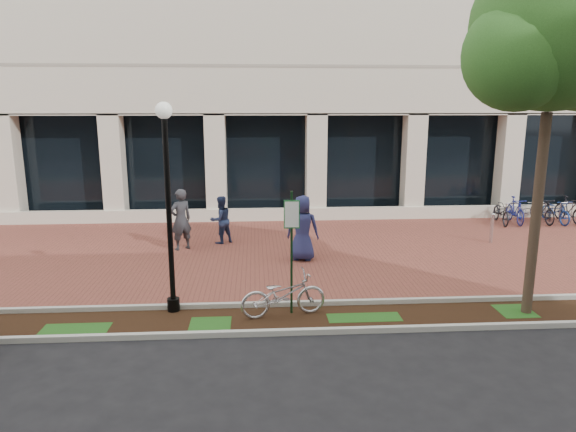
{
  "coord_description": "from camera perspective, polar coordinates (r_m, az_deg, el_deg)",
  "views": [
    {
      "loc": [
        -0.46,
        -15.62,
        4.57
      ],
      "look_at": [
        0.51,
        -0.8,
        1.33
      ],
      "focal_mm": 32.0,
      "sensor_mm": 36.0,
      "label": 1
    }
  ],
  "objects": [
    {
      "name": "bike_rack_cluster",
      "position": [
        22.32,
        25.75,
        0.52
      ],
      "size": [
        3.53,
        1.85,
        1.04
      ],
      "rotation": [
        0.0,
        0.0,
        -0.04
      ],
      "color": "black",
      "rests_on": "ground"
    },
    {
      "name": "pedestrian_right",
      "position": [
        15.21,
        1.62,
        -1.35
      ],
      "size": [
        1.08,
        0.83,
        1.97
      ],
      "primitive_type": "imported",
      "rotation": [
        0.0,
        0.0,
        2.91
      ],
      "color": "navy",
      "rests_on": "ground"
    },
    {
      "name": "ground",
      "position": [
        16.28,
        -1.96,
        -4.02
      ],
      "size": [
        120.0,
        120.0,
        0.0
      ],
      "primitive_type": "plane",
      "color": "black",
      "rests_on": "ground"
    },
    {
      "name": "planting_strip",
      "position": [
        11.34,
        -1.11,
        -11.44
      ],
      "size": [
        40.0,
        1.5,
        0.01
      ],
      "primitive_type": "cube",
      "color": "black",
      "rests_on": "ground"
    },
    {
      "name": "bollard",
      "position": [
        18.52,
        21.7,
        -1.22
      ],
      "size": [
        0.12,
        0.12,
        1.03
      ],
      "color": "#B7B7BC",
      "rests_on": "ground"
    },
    {
      "name": "street_tree",
      "position": [
        12.16,
        27.69,
        17.14
      ],
      "size": [
        4.04,
        3.37,
        7.79
      ],
      "color": "#4D3B2C",
      "rests_on": "ground"
    },
    {
      "name": "lamppost",
      "position": [
        11.35,
        -13.18,
        2.01
      ],
      "size": [
        0.36,
        0.36,
        4.63
      ],
      "color": "black",
      "rests_on": "ground"
    },
    {
      "name": "parking_sign",
      "position": [
        11.1,
        0.4,
        -2.51
      ],
      "size": [
        0.34,
        0.07,
        2.77
      ],
      "rotation": [
        0.0,
        0.0,
        -0.02
      ],
      "color": "#153A1C",
      "rests_on": "ground"
    },
    {
      "name": "curb_street_side",
      "position": [
        10.63,
        -0.93,
        -12.8
      ],
      "size": [
        40.0,
        0.12,
        0.12
      ],
      "primitive_type": "cube",
      "color": "#ADAEA4",
      "rests_on": "ground"
    },
    {
      "name": "brick_plaza",
      "position": [
        16.28,
        -1.96,
        -4.0
      ],
      "size": [
        40.0,
        9.0,
        0.01
      ],
      "primitive_type": "cube",
      "color": "brown",
      "rests_on": "ground"
    },
    {
      "name": "curb_plaza_side",
      "position": [
        12.01,
        -1.28,
        -9.77
      ],
      "size": [
        40.0,
        0.12,
        0.12
      ],
      "primitive_type": "cube",
      "color": "#ADAEA4",
      "rests_on": "ground"
    },
    {
      "name": "locked_bicycle",
      "position": [
        11.35,
        -0.52,
        -8.72
      ],
      "size": [
        1.99,
        1.03,
        1.0
      ],
      "primitive_type": "imported",
      "rotation": [
        0.0,
        0.0,
        1.77
      ],
      "color": "#B9B9BD",
      "rests_on": "ground"
    },
    {
      "name": "pedestrian_mid",
      "position": [
        17.26,
        -7.48,
        -0.43
      ],
      "size": [
        0.98,
        0.94,
        1.6
      ],
      "primitive_type": "imported",
      "rotation": [
        0.0,
        0.0,
        3.75
      ],
      "color": "navy",
      "rests_on": "ground"
    },
    {
      "name": "pedestrian_left",
      "position": [
        16.65,
        -11.82,
        -0.39
      ],
      "size": [
        0.86,
        0.8,
        1.98
      ],
      "primitive_type": "imported",
      "rotation": [
        0.0,
        0.0,
        3.74
      ],
      "color": "#292A2E",
      "rests_on": "ground"
    }
  ]
}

